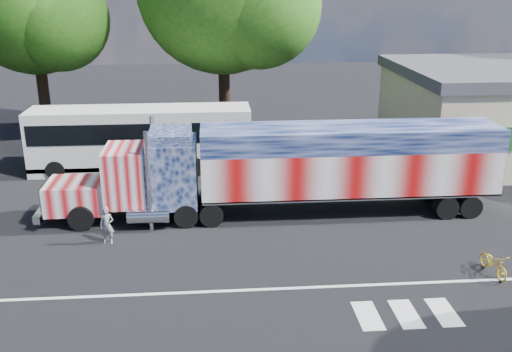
{
  "coord_description": "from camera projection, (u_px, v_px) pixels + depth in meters",
  "views": [
    {
      "loc": [
        -1.82,
        -19.51,
        9.76
      ],
      "look_at": [
        0.0,
        3.0,
        1.9
      ],
      "focal_mm": 40.0,
      "sensor_mm": 36.0,
      "label": 1
    }
  ],
  "objects": [
    {
      "name": "semi_truck",
      "position": [
        294.0,
        167.0,
        24.29
      ],
      "size": [
        19.51,
        3.08,
        4.16
      ],
      "color": "black",
      "rests_on": "ground"
    },
    {
      "name": "lane_markings",
      "position": [
        326.0,
        299.0,
        18.29
      ],
      "size": [
        30.0,
        2.67,
        0.01
      ],
      "color": "silver",
      "rests_on": "ground"
    },
    {
      "name": "bicycle",
      "position": [
        494.0,
        263.0,
        19.76
      ],
      "size": [
        0.73,
        1.63,
        0.83
      ],
      "primitive_type": "imported",
      "rotation": [
        0.0,
        0.0,
        0.12
      ],
      "color": "gold",
      "rests_on": "ground"
    },
    {
      "name": "ground",
      "position": [
        262.0,
        249.0,
        21.71
      ],
      "size": [
        100.0,
        100.0,
        0.0
      ],
      "primitive_type": "plane",
      "color": "black"
    },
    {
      "name": "tree_nw_a",
      "position": [
        35.0,
        3.0,
        34.39
      ],
      "size": [
        9.04,
        8.61,
        12.67
      ],
      "color": "black",
      "rests_on": "ground"
    },
    {
      "name": "coach_bus",
      "position": [
        142.0,
        138.0,
        30.16
      ],
      "size": [
        11.52,
        2.68,
        3.35
      ],
      "color": "white",
      "rests_on": "ground"
    },
    {
      "name": "woman",
      "position": [
        107.0,
        225.0,
        21.96
      ],
      "size": [
        0.58,
        0.42,
        1.49
      ],
      "primitive_type": "imported",
      "rotation": [
        0.0,
        0.0,
        -0.12
      ],
      "color": "slate",
      "rests_on": "ground"
    }
  ]
}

